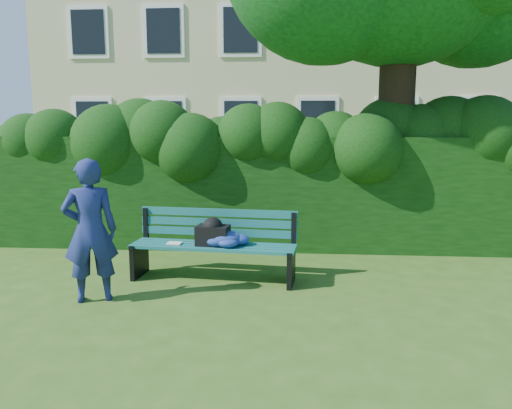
{
  "coord_description": "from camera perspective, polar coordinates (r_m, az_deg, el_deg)",
  "views": [
    {
      "loc": [
        0.5,
        -5.87,
        2.03
      ],
      "look_at": [
        0.0,
        0.6,
        0.95
      ],
      "focal_mm": 35.0,
      "sensor_mm": 36.0,
      "label": 1
    }
  ],
  "objects": [
    {
      "name": "ground",
      "position": [
        6.23,
        -0.43,
        -9.56
      ],
      "size": [
        80.0,
        80.0,
        0.0
      ],
      "primitive_type": "plane",
      "color": "#355A1A",
      "rests_on": "ground"
    },
    {
      "name": "apartment_building",
      "position": [
        20.26,
        3.12,
        20.73
      ],
      "size": [
        16.0,
        8.08,
        12.0
      ],
      "color": "#C2B882",
      "rests_on": "ground"
    },
    {
      "name": "hedge",
      "position": [
        8.17,
        0.86,
        1.49
      ],
      "size": [
        10.0,
        1.0,
        1.8
      ],
      "color": "black",
      "rests_on": "ground"
    },
    {
      "name": "park_bench",
      "position": [
        6.47,
        -4.51,
        -4.22
      ],
      "size": [
        2.16,
        0.76,
        0.89
      ],
      "rotation": [
        0.0,
        0.0,
        -0.1
      ],
      "color": "#10544C",
      "rests_on": "ground"
    },
    {
      "name": "man_reading",
      "position": [
        5.92,
        -18.43,
        -2.86
      ],
      "size": [
        0.7,
        0.58,
        1.64
      ],
      "primitive_type": "imported",
      "rotation": [
        0.0,
        0.0,
        3.51
      ],
      "color": "navy",
      "rests_on": "ground"
    }
  ]
}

